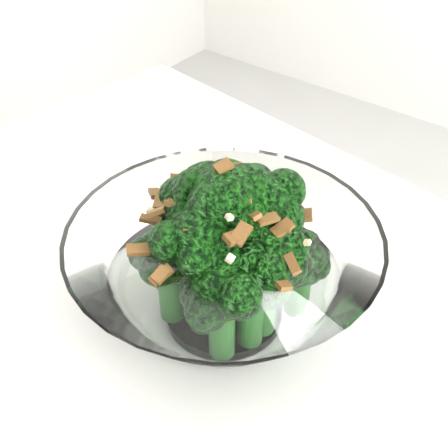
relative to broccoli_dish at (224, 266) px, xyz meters
The scene contains 1 object.
broccoli_dish is the anchor object (origin of this frame).
Camera 1 is at (-0.06, -0.31, 1.16)m, focal length 50.00 mm.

